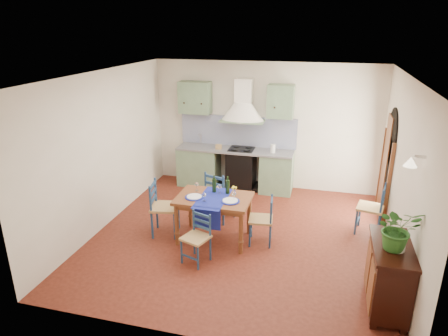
{
  "coord_description": "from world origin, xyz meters",
  "views": [
    {
      "loc": [
        1.32,
        -6.09,
        3.53
      ],
      "look_at": [
        -0.36,
        0.3,
        1.15
      ],
      "focal_mm": 32.0,
      "sensor_mm": 36.0,
      "label": 1
    }
  ],
  "objects_px": {
    "chair_near": "(197,238)",
    "potted_plant": "(398,229)",
    "dining_table": "(214,202)",
    "sideboard": "(388,274)"
  },
  "relations": [
    {
      "from": "dining_table",
      "to": "sideboard",
      "type": "bearing_deg",
      "value": -23.28
    },
    {
      "from": "chair_near",
      "to": "sideboard",
      "type": "distance_m",
      "value": 2.77
    },
    {
      "from": "dining_table",
      "to": "potted_plant",
      "type": "bearing_deg",
      "value": -24.82
    },
    {
      "from": "dining_table",
      "to": "chair_near",
      "type": "relative_size",
      "value": 1.55
    },
    {
      "from": "potted_plant",
      "to": "dining_table",
      "type": "bearing_deg",
      "value": 155.18
    },
    {
      "from": "sideboard",
      "to": "potted_plant",
      "type": "relative_size",
      "value": 1.87
    },
    {
      "from": "chair_near",
      "to": "dining_table",
      "type": "bearing_deg",
      "value": 84.47
    },
    {
      "from": "chair_near",
      "to": "potted_plant",
      "type": "distance_m",
      "value": 2.89
    },
    {
      "from": "chair_near",
      "to": "potted_plant",
      "type": "height_order",
      "value": "potted_plant"
    },
    {
      "from": "chair_near",
      "to": "potted_plant",
      "type": "relative_size",
      "value": 1.43
    }
  ]
}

